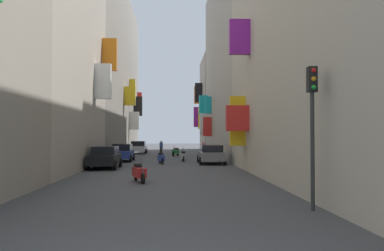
% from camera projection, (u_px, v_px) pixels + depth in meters
% --- Properties ---
extents(ground_plane, '(140.00, 140.00, 0.00)m').
position_uv_depth(ground_plane, '(167.00, 161.00, 34.34)').
color(ground_plane, '#424244').
extents(building_left_mid_a, '(7.13, 14.53, 15.56)m').
position_uv_depth(building_left_mid_a, '(39.00, 48.00, 25.20)').
color(building_left_mid_a, '#B2A899').
rests_on(building_left_mid_a, ground).
extents(building_left_mid_b, '(7.29, 31.68, 19.85)m').
position_uv_depth(building_left_mid_b, '(103.00, 72.00, 48.32)').
color(building_left_mid_b, gray).
rests_on(building_left_mid_b, ground).
extents(building_right_mid_a, '(7.10, 23.45, 19.70)m').
position_uv_depth(building_right_mid_a, '(243.00, 63.00, 41.85)').
color(building_right_mid_a, '#9E9384').
rests_on(building_right_mid_a, ground).
extents(building_right_mid_c, '(7.28, 10.63, 13.68)m').
position_uv_depth(building_right_mid_c, '(222.00, 104.00, 59.56)').
color(building_right_mid_c, '#9E9384').
rests_on(building_right_mid_c, ground).
extents(parked_car_black, '(1.90, 3.98, 1.47)m').
position_uv_depth(parked_car_black, '(105.00, 157.00, 26.32)').
color(parked_car_black, black).
rests_on(parked_car_black, ground).
extents(parked_car_white, '(1.98, 3.94, 1.49)m').
position_uv_depth(parked_car_white, '(138.00, 147.00, 47.78)').
color(parked_car_white, white).
rests_on(parked_car_white, ground).
extents(parked_car_grey, '(1.97, 4.01, 1.45)m').
position_uv_depth(parked_car_grey, '(211.00, 154.00, 30.59)').
color(parked_car_grey, slate).
rests_on(parked_car_grey, ground).
extents(parked_car_blue, '(1.87, 3.92, 1.46)m').
position_uv_depth(parked_car_blue, '(122.00, 152.00, 33.57)').
color(parked_car_blue, navy).
rests_on(parked_car_blue, ground).
extents(scooter_blue, '(0.62, 1.89, 1.13)m').
position_uv_depth(scooter_blue, '(161.00, 158.00, 30.53)').
color(scooter_blue, '#2D4CAD').
rests_on(scooter_blue, ground).
extents(scooter_red, '(0.78, 1.92, 1.13)m').
position_uv_depth(scooter_red, '(139.00, 172.00, 18.65)').
color(scooter_red, red).
rests_on(scooter_red, ground).
extents(scooter_silver, '(0.47, 1.84, 1.13)m').
position_uv_depth(scooter_silver, '(183.00, 156.00, 33.37)').
color(scooter_silver, '#ADADB2').
rests_on(scooter_silver, ground).
extents(scooter_green, '(0.80, 1.84, 1.13)m').
position_uv_depth(scooter_green, '(176.00, 152.00, 41.87)').
color(scooter_green, '#287F3D').
rests_on(scooter_green, ground).
extents(pedestrian_crossing, '(0.53, 0.53, 1.59)m').
position_uv_depth(pedestrian_crossing, '(161.00, 148.00, 45.44)').
color(pedestrian_crossing, black).
rests_on(pedestrian_crossing, ground).
extents(pedestrian_near_left, '(0.42, 0.42, 1.62)m').
position_uv_depth(pedestrian_near_left, '(203.00, 149.00, 41.29)').
color(pedestrian_near_left, black).
rests_on(pedestrian_near_left, ground).
extents(traffic_light_near_corner, '(0.26, 0.34, 4.22)m').
position_uv_depth(traffic_light_near_corner, '(312.00, 112.00, 11.62)').
color(traffic_light_near_corner, '#2D2D2D').
rests_on(traffic_light_near_corner, ground).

